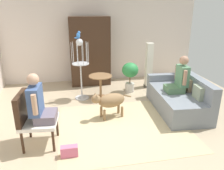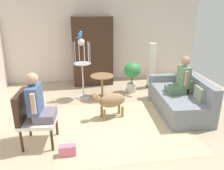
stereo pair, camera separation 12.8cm
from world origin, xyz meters
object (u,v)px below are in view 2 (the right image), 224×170
object	(u,v)px
armoire_cabinet	(92,51)
armchair	(30,115)
dog	(110,101)
round_end_table	(102,82)
couch	(180,98)
bird_cage_stand	(82,67)
person_on_couch	(181,79)
parrot	(80,35)
column_lamp	(151,66)
handbag	(67,150)
potted_plant	(132,73)
person_on_armchair	(38,102)

from	to	relation	value
armoire_cabinet	armchair	bearing A→B (deg)	-112.92
dog	armoire_cabinet	xyz separation A→B (m)	(-0.18, 2.33, 0.62)
round_end_table	dog	distance (m)	1.13
couch	bird_cage_stand	xyz separation A→B (m)	(-2.15, 1.09, 0.54)
person_on_couch	parrot	xyz separation A→B (m)	(-2.13, 1.11, 0.85)
couch	round_end_table	world-z (taller)	couch
person_on_couch	column_lamp	distance (m)	1.64
column_lamp	handbag	world-z (taller)	column_lamp
round_end_table	person_on_couch	bearing A→B (deg)	-33.23
handbag	dog	bearing A→B (deg)	53.35
bird_cage_stand	potted_plant	distance (m)	1.40
dog	parrot	bearing A→B (deg)	114.99
column_lamp	handbag	distance (m)	3.75
couch	parrot	size ratio (longest dim) A/B	10.59
dog	parrot	distance (m)	1.79
parrot	armoire_cabinet	distance (m)	1.37
potted_plant	round_end_table	bearing A→B (deg)	-162.71
person_on_armchair	bird_cage_stand	xyz separation A→B (m)	(0.80, 1.92, 0.06)
couch	potted_plant	size ratio (longest dim) A/B	2.23
round_end_table	column_lamp	distance (m)	1.62
person_on_couch	round_end_table	world-z (taller)	person_on_couch
person_on_armchair	dog	bearing A→B (deg)	29.43
potted_plant	bird_cage_stand	bearing A→B (deg)	-170.53
couch	handbag	size ratio (longest dim) A/B	6.79
couch	bird_cage_stand	bearing A→B (deg)	153.15
person_on_couch	column_lamp	size ratio (longest dim) A/B	0.63
couch	handbag	bearing A→B (deg)	-153.14
bird_cage_stand	round_end_table	bearing A→B (deg)	-5.03
column_lamp	couch	bearing A→B (deg)	-84.20
armoire_cabinet	handbag	distance (m)	3.70
armchair	potted_plant	xyz separation A→B (m)	(2.30, 2.14, -0.00)
parrot	handbag	bearing A→B (deg)	-98.09
parrot	armchair	bearing A→B (deg)	-116.01
person_on_couch	column_lamp	xyz separation A→B (m)	(-0.12, 1.63, -0.13)
dog	bird_cage_stand	distance (m)	1.36
dog	armoire_cabinet	bearing A→B (deg)	94.42
round_end_table	handbag	distance (m)	2.49
parrot	handbag	xyz separation A→B (m)	(-0.34, -2.36, -1.54)
parrot	handbag	distance (m)	2.84
dog	bird_cage_stand	bearing A→B (deg)	114.30
person_on_armchair	handbag	distance (m)	0.93
potted_plant	handbag	size ratio (longest dim) A/B	3.05
dog	potted_plant	bearing A→B (deg)	59.61
round_end_table	parrot	size ratio (longest dim) A/B	3.44
round_end_table	column_lamp	xyz separation A→B (m)	(1.50, 0.56, 0.22)
round_end_table	parrot	bearing A→B (deg)	175.14
parrot	column_lamp	xyz separation A→B (m)	(2.01, 0.52, -0.98)
person_on_armchair	round_end_table	xyz separation A→B (m)	(1.29, 1.88, -0.36)
parrot	armoire_cabinet	bearing A→B (deg)	72.47
person_on_couch	parrot	distance (m)	2.55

